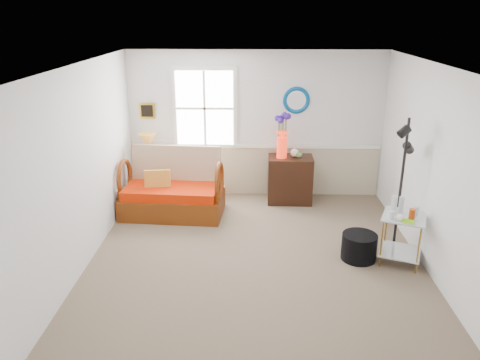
{
  "coord_description": "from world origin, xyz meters",
  "views": [
    {
      "loc": [
        -0.05,
        -5.64,
        3.21
      ],
      "look_at": [
        -0.22,
        0.52,
        0.98
      ],
      "focal_mm": 35.0,
      "sensor_mm": 36.0,
      "label": 1
    }
  ],
  "objects_px": {
    "floor_lamp": "(401,187)",
    "ottoman": "(359,247)",
    "lamp_stand": "(151,180)",
    "side_table": "(402,239)",
    "cabinet": "(290,180)",
    "loveseat": "(172,183)"
  },
  "relations": [
    {
      "from": "cabinet",
      "to": "ottoman",
      "type": "distance_m",
      "value": 2.21
    },
    {
      "from": "loveseat",
      "to": "cabinet",
      "type": "height_order",
      "value": "loveseat"
    },
    {
      "from": "cabinet",
      "to": "side_table",
      "type": "bearing_deg",
      "value": -56.64
    },
    {
      "from": "side_table",
      "to": "floor_lamp",
      "type": "relative_size",
      "value": 0.36
    },
    {
      "from": "side_table",
      "to": "ottoman",
      "type": "bearing_deg",
      "value": 172.39
    },
    {
      "from": "cabinet",
      "to": "floor_lamp",
      "type": "distance_m",
      "value": 2.29
    },
    {
      "from": "floor_lamp",
      "to": "ottoman",
      "type": "height_order",
      "value": "floor_lamp"
    },
    {
      "from": "loveseat",
      "to": "lamp_stand",
      "type": "bearing_deg",
      "value": 127.67
    },
    {
      "from": "loveseat",
      "to": "ottoman",
      "type": "relative_size",
      "value": 3.46
    },
    {
      "from": "loveseat",
      "to": "cabinet",
      "type": "xyz_separation_m",
      "value": [
        1.98,
        0.59,
        -0.12
      ]
    },
    {
      "from": "cabinet",
      "to": "ottoman",
      "type": "bearing_deg",
      "value": -67.52
    },
    {
      "from": "lamp_stand",
      "to": "side_table",
      "type": "distance_m",
      "value": 4.47
    },
    {
      "from": "floor_lamp",
      "to": "ottoman",
      "type": "xyz_separation_m",
      "value": [
        -0.56,
        -0.28,
        -0.77
      ]
    },
    {
      "from": "side_table",
      "to": "cabinet",
      "type": "bearing_deg",
      "value": 122.34
    },
    {
      "from": "lamp_stand",
      "to": "cabinet",
      "type": "xyz_separation_m",
      "value": [
        2.5,
        -0.18,
        0.1
      ]
    },
    {
      "from": "lamp_stand",
      "to": "side_table",
      "type": "height_order",
      "value": "side_table"
    },
    {
      "from": "floor_lamp",
      "to": "ottoman",
      "type": "distance_m",
      "value": 0.99
    },
    {
      "from": "lamp_stand",
      "to": "floor_lamp",
      "type": "bearing_deg",
      "value": -26.64
    },
    {
      "from": "cabinet",
      "to": "ottoman",
      "type": "height_order",
      "value": "cabinet"
    },
    {
      "from": "cabinet",
      "to": "side_table",
      "type": "height_order",
      "value": "cabinet"
    },
    {
      "from": "lamp_stand",
      "to": "ottoman",
      "type": "bearing_deg",
      "value": -33.92
    },
    {
      "from": "lamp_stand",
      "to": "floor_lamp",
      "type": "xyz_separation_m",
      "value": [
        3.86,
        -1.94,
        0.64
      ]
    }
  ]
}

